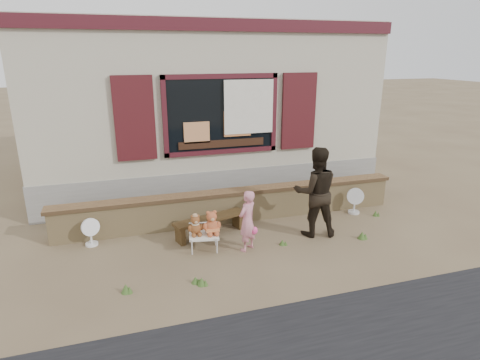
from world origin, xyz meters
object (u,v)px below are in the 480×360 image
object	(u,v)px
folding_chair	(204,235)
teddy_bear_right	(212,222)
teddy_bear_left	(195,224)
child	(247,221)
bench	(210,222)
adult	(316,192)

from	to	relation	value
folding_chair	teddy_bear_right	distance (m)	0.28
teddy_bear_left	teddy_bear_right	xyz separation A→B (m)	(0.28, -0.05, 0.03)
child	teddy_bear_right	bearing A→B (deg)	-53.53
teddy_bear_right	bench	bearing A→B (deg)	89.77
bench	adult	bearing A→B (deg)	-32.41
teddy_bear_right	adult	bearing A→B (deg)	11.23
teddy_bear_right	child	size ratio (longest dim) A/B	0.40
teddy_bear_left	adult	world-z (taller)	adult
folding_chair	child	xyz separation A→B (m)	(0.73, -0.21, 0.27)
bench	folding_chair	xyz separation A→B (m)	(-0.24, -0.56, 0.01)
bench	teddy_bear_right	xyz separation A→B (m)	(-0.10, -0.58, 0.26)
folding_chair	teddy_bear_left	xyz separation A→B (m)	(-0.14, 0.02, 0.21)
teddy_bear_right	adult	size ratio (longest dim) A/B	0.25
teddy_bear_right	adult	xyz separation A→B (m)	(2.00, 0.05, 0.32)
teddy_bear_left	adult	distance (m)	2.30
adult	teddy_bear_right	bearing A→B (deg)	14.64
adult	child	bearing A→B (deg)	22.61
teddy_bear_right	folding_chair	bearing A→B (deg)	-180.00
adult	bench	bearing A→B (deg)	-2.51
folding_chair	child	world-z (taller)	child
teddy_bear_right	child	xyz separation A→B (m)	(0.59, -0.18, 0.02)
bench	child	bearing A→B (deg)	-74.39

